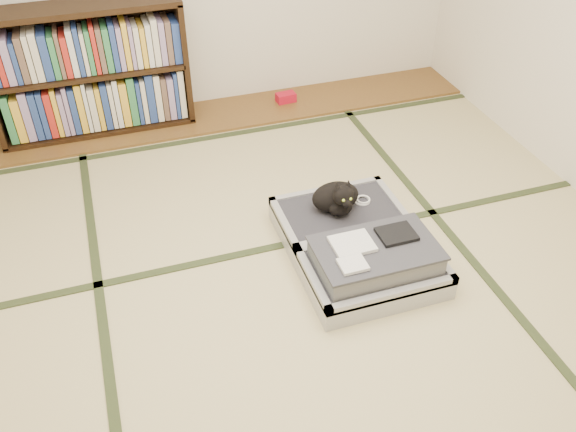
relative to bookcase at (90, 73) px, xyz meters
name	(u,v)px	position (x,y,z in m)	size (l,w,h in m)	color
floor	(300,294)	(0.84, -2.07, -0.45)	(4.50, 4.50, 0.00)	#C9BD86
wood_strip	(215,116)	(0.84, -0.07, -0.44)	(4.00, 0.50, 0.02)	brown
red_item	(286,97)	(1.43, -0.04, -0.40)	(0.15, 0.09, 0.07)	#B70E25
room_shell	(305,21)	(0.84, -2.07, 1.01)	(4.50, 4.50, 4.50)	white
tatami_borders	(272,236)	(0.84, -1.58, -0.45)	(4.00, 4.50, 0.01)	#2D381E
bookcase	(90,73)	(0.00, 0.00, 0.00)	(1.36, 0.31, 0.92)	black
suitcase	(359,247)	(1.24, -1.92, -0.35)	(0.72, 0.96, 0.28)	#A0A0A5
cat	(337,198)	(1.22, -1.63, -0.22)	(0.32, 0.32, 0.26)	black
cable_coil	(363,200)	(1.40, -1.59, -0.30)	(0.10, 0.10, 0.02)	white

